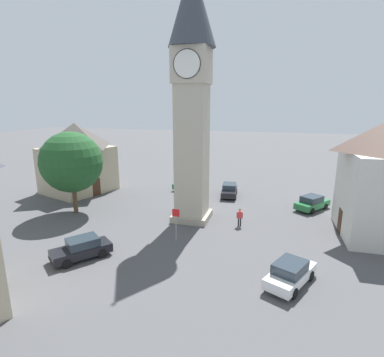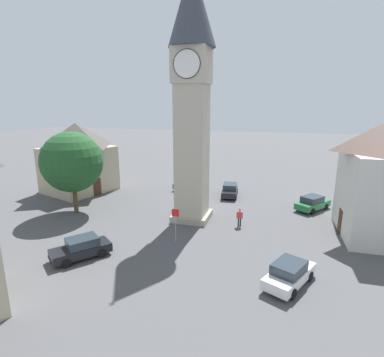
{
  "view_description": "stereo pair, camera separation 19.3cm",
  "coord_description": "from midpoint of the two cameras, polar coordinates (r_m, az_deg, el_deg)",
  "views": [
    {
      "loc": [
        7.62,
        -26.79,
        10.82
      ],
      "look_at": [
        0.0,
        0.0,
        4.04
      ],
      "focal_mm": 28.47,
      "sensor_mm": 36.0,
      "label": 1
    },
    {
      "loc": [
        7.8,
        -26.74,
        10.82
      ],
      "look_at": [
        0.0,
        0.0,
        4.04
      ],
      "focal_mm": 28.47,
      "sensor_mm": 36.0,
      "label": 2
    }
  ],
  "objects": [
    {
      "name": "car_blue_kerb",
      "position": [
        38.57,
        -0.76,
        -1.43
      ],
      "size": [
        4.43,
        2.76,
        1.53
      ],
      "color": "#236B38",
      "rests_on": "ground"
    },
    {
      "name": "car_white_side",
      "position": [
        23.83,
        -20.19,
        -12.19
      ],
      "size": [
        3.87,
        4.29,
        1.53
      ],
      "color": "black",
      "rests_on": "ground"
    },
    {
      "name": "clock_tower",
      "position": [
        27.95,
        -0.21,
        18.38
      ],
      "size": [
        4.11,
        4.11,
        22.38
      ],
      "color": "#A59C89",
      "rests_on": "ground"
    },
    {
      "name": "car_red_corner",
      "position": [
        20.43,
        17.68,
        -16.52
      ],
      "size": [
        3.33,
        4.45,
        1.53
      ],
      "color": "white",
      "rests_on": "ground"
    },
    {
      "name": "car_black_far",
      "position": [
        34.49,
        21.43,
        -4.25
      ],
      "size": [
        3.86,
        4.3,
        1.53
      ],
      "color": "#236B38",
      "rests_on": "ground"
    },
    {
      "name": "tree",
      "position": [
        32.42,
        -21.81,
        2.86
      ],
      "size": [
        6.03,
        6.03,
        8.3
      ],
      "color": "brown",
      "rests_on": "ground"
    },
    {
      "name": "car_silver_kerb",
      "position": [
        37.07,
        6.85,
        -2.16
      ],
      "size": [
        2.1,
        4.27,
        1.53
      ],
      "color": "black",
      "rests_on": "ground"
    },
    {
      "name": "pedestrian",
      "position": [
        28.09,
        8.73,
        -6.93
      ],
      "size": [
        0.56,
        0.25,
        1.69
      ],
      "color": "black",
      "rests_on": "ground"
    },
    {
      "name": "ground_plane",
      "position": [
        29.88,
        -0.19,
        -7.54
      ],
      "size": [
        200.0,
        200.0,
        0.0
      ],
      "primitive_type": "plane",
      "color": "#4C4C4F"
    },
    {
      "name": "building_shop_left",
      "position": [
        40.8,
        -20.88,
        3.77
      ],
      "size": [
        9.11,
        9.58,
        8.66
      ],
      "color": "tan",
      "rests_on": "ground"
    },
    {
      "name": "road_sign",
      "position": [
        24.42,
        -3.26,
        -7.76
      ],
      "size": [
        0.6,
        0.07,
        2.8
      ],
      "color": "gray",
      "rests_on": "ground"
    }
  ]
}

